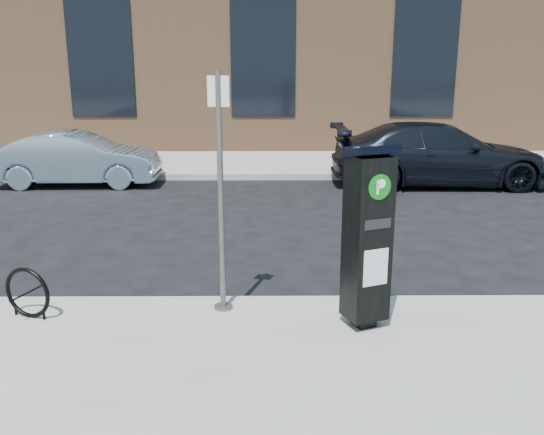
{
  "coord_description": "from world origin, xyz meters",
  "views": [
    {
      "loc": [
        0.14,
        -6.4,
        2.85
      ],
      "look_at": [
        0.19,
        0.5,
        1.01
      ],
      "focal_mm": 38.0,
      "sensor_mm": 36.0,
      "label": 1
    }
  ],
  "objects_px": {
    "car_silver": "(77,159)",
    "sign_pole": "(221,196)",
    "car_dark": "(439,154)",
    "parking_kiosk": "(367,236)",
    "bike_rack": "(27,293)"
  },
  "relations": [
    {
      "from": "bike_rack",
      "to": "car_silver",
      "type": "xyz_separation_m",
      "value": [
        -1.97,
        7.93,
        0.21
      ]
    },
    {
      "from": "parking_kiosk",
      "to": "sign_pole",
      "type": "xyz_separation_m",
      "value": [
        -1.54,
        0.45,
        0.31
      ]
    },
    {
      "from": "parking_kiosk",
      "to": "car_silver",
      "type": "bearing_deg",
      "value": 101.95
    },
    {
      "from": "sign_pole",
      "to": "car_dark",
      "type": "xyz_separation_m",
      "value": [
        4.65,
        7.7,
        -0.71
      ]
    },
    {
      "from": "parking_kiosk",
      "to": "sign_pole",
      "type": "height_order",
      "value": "sign_pole"
    },
    {
      "from": "parking_kiosk",
      "to": "car_silver",
      "type": "height_order",
      "value": "parking_kiosk"
    },
    {
      "from": "parking_kiosk",
      "to": "car_dark",
      "type": "xyz_separation_m",
      "value": [
        3.12,
        8.15,
        -0.4
      ]
    },
    {
      "from": "car_silver",
      "to": "car_dark",
      "type": "height_order",
      "value": "car_dark"
    },
    {
      "from": "car_silver",
      "to": "car_dark",
      "type": "xyz_separation_m",
      "value": [
        8.74,
        0.0,
        0.11
      ]
    },
    {
      "from": "bike_rack",
      "to": "car_dark",
      "type": "distance_m",
      "value": 10.43
    },
    {
      "from": "car_silver",
      "to": "sign_pole",
      "type": "bearing_deg",
      "value": -153.63
    },
    {
      "from": "parking_kiosk",
      "to": "bike_rack",
      "type": "distance_m",
      "value": 3.73
    },
    {
      "from": "bike_rack",
      "to": "car_dark",
      "type": "height_order",
      "value": "car_dark"
    },
    {
      "from": "car_dark",
      "to": "parking_kiosk",
      "type": "bearing_deg",
      "value": 160.0
    },
    {
      "from": "sign_pole",
      "to": "car_silver",
      "type": "relative_size",
      "value": 0.68
    }
  ]
}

